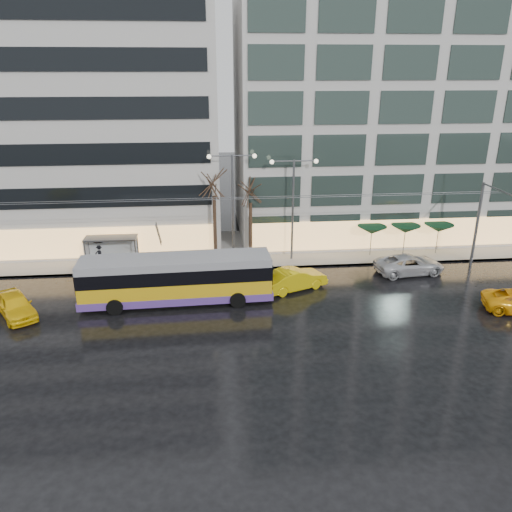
{
  "coord_description": "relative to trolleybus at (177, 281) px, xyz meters",
  "views": [
    {
      "loc": [
        0.13,
        -28.9,
        15.57
      ],
      "look_at": [
        3.37,
        5.0,
        2.69
      ],
      "focal_mm": 35.0,
      "sensor_mm": 36.0,
      "label": 1
    }
  ],
  "objects": [
    {
      "name": "taxi_a",
      "position": [
        -10.62,
        -1.07,
        -0.86
      ],
      "size": [
        4.11,
        4.93,
        1.59
      ],
      "primitive_type": "imported",
      "rotation": [
        0.0,
        0.0,
        0.58
      ],
      "color": "yellow",
      "rests_on": "ground"
    },
    {
      "name": "building_left",
      "position": [
        -13.64,
        15.6,
        9.49
      ],
      "size": [
        34.0,
        14.0,
        22.0
      ],
      "primitive_type": "cube",
      "color": "#BAB6B2",
      "rests_on": "sidewalk"
    },
    {
      "name": "sedan_silver",
      "position": [
        18.33,
        3.6,
        -0.89
      ],
      "size": [
        5.77,
        3.13,
        1.54
      ],
      "primitive_type": "imported",
      "rotation": [
        0.0,
        0.0,
        1.68
      ],
      "color": "#BABABF",
      "rests_on": "ground"
    },
    {
      "name": "catenary",
      "position": [
        3.36,
        4.54,
        2.6
      ],
      "size": [
        42.24,
        5.12,
        7.0
      ],
      "color": "#595B60",
      "rests_on": "ground"
    },
    {
      "name": "ground",
      "position": [
        2.36,
        -3.4,
        -1.66
      ],
      "size": [
        140.0,
        140.0,
        0.0
      ],
      "primitive_type": "plane",
      "color": "black",
      "rests_on": "ground"
    },
    {
      "name": "pedestrian_a",
      "position": [
        -4.94,
        7.97,
        -0.05
      ],
      "size": [
        1.23,
        1.24,
        2.19
      ],
      "color": "black",
      "rests_on": "sidewalk"
    },
    {
      "name": "pedestrian_b",
      "position": [
        -0.97,
        6.0,
        -0.76
      ],
      "size": [
        0.85,
        0.73,
        1.5
      ],
      "color": "black",
      "rests_on": "sidewalk"
    },
    {
      "name": "parasol_b",
      "position": [
        19.36,
        7.6,
        0.79
      ],
      "size": [
        2.5,
        2.5,
        2.65
      ],
      "color": "#595B60",
      "rests_on": "sidewalk"
    },
    {
      "name": "sidewalk",
      "position": [
        4.36,
        10.6,
        -1.58
      ],
      "size": [
        80.0,
        10.0,
        0.15
      ],
      "primitive_type": "cube",
      "color": "gray",
      "rests_on": "ground"
    },
    {
      "name": "tree_a",
      "position": [
        2.86,
        7.6,
        5.43
      ],
      "size": [
        3.2,
        3.2,
        8.4
      ],
      "color": "black",
      "rests_on": "sidewalk"
    },
    {
      "name": "tree_b",
      "position": [
        5.86,
        7.8,
        4.74
      ],
      "size": [
        3.2,
        3.2,
        7.7
      ],
      "color": "black",
      "rests_on": "sidewalk"
    },
    {
      "name": "street_lamp_near",
      "position": [
        4.36,
        7.4,
        4.33
      ],
      "size": [
        3.96,
        0.36,
        9.03
      ],
      "color": "#595B60",
      "rests_on": "sidewalk"
    },
    {
      "name": "kerb",
      "position": [
        4.36,
        5.65,
        -1.58
      ],
      "size": [
        80.0,
        0.1,
        0.15
      ],
      "primitive_type": "cube",
      "color": "slate",
      "rests_on": "ground"
    },
    {
      "name": "building_right",
      "position": [
        21.36,
        15.6,
        10.99
      ],
      "size": [
        32.0,
        14.0,
        25.0
      ],
      "primitive_type": "cube",
      "color": "#BAB6B2",
      "rests_on": "sidewalk"
    },
    {
      "name": "taxi_b",
      "position": [
        8.6,
        1.42,
        -0.84
      ],
      "size": [
        5.24,
        3.55,
        1.64
      ],
      "primitive_type": "imported",
      "rotation": [
        0.0,
        0.0,
        1.98
      ],
      "color": "yellow",
      "rests_on": "ground"
    },
    {
      "name": "parasol_a",
      "position": [
        16.36,
        7.6,
        0.79
      ],
      "size": [
        2.5,
        2.5,
        2.65
      ],
      "color": "#595B60",
      "rests_on": "sidewalk"
    },
    {
      "name": "pedestrian_c",
      "position": [
        -6.82,
        7.91,
        -0.4
      ],
      "size": [
        1.13,
        0.91,
        2.11
      ],
      "color": "black",
      "rests_on": "sidewalk"
    },
    {
      "name": "trolleybus",
      "position": [
        0.0,
        0.0,
        0.0
      ],
      "size": [
        13.29,
        5.29,
        6.12
      ],
      "color": "gold",
      "rests_on": "ground"
    },
    {
      "name": "bus_shelter",
      "position": [
        -6.02,
        7.29,
        0.3
      ],
      "size": [
        4.2,
        1.6,
        2.51
      ],
      "color": "#595B60",
      "rests_on": "sidewalk"
    },
    {
      "name": "street_lamp_far",
      "position": [
        9.36,
        7.4,
        4.06
      ],
      "size": [
        3.96,
        0.36,
        8.53
      ],
      "color": "#595B60",
      "rests_on": "sidewalk"
    },
    {
      "name": "parasol_c",
      "position": [
        22.36,
        7.6,
        0.79
      ],
      "size": [
        2.5,
        2.5,
        2.65
      ],
      "color": "#595B60",
      "rests_on": "sidewalk"
    }
  ]
}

